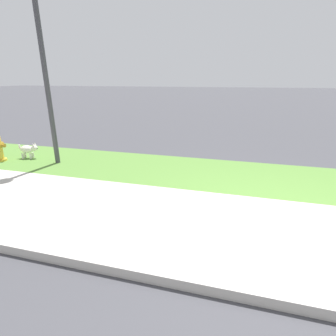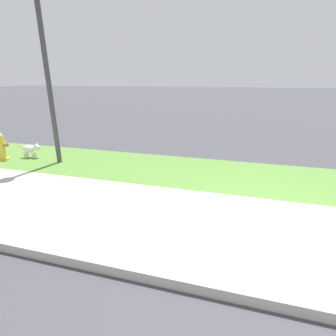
% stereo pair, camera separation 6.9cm
% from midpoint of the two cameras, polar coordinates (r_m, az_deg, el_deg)
% --- Properties ---
extents(ground_plane, '(120.00, 120.00, 0.00)m').
position_cam_midpoint_polar(ground_plane, '(3.77, 22.12, -13.33)').
color(ground_plane, '#424247').
extents(sidewalk_pavement, '(18.00, 2.19, 0.01)m').
position_cam_midpoint_polar(sidewalk_pavement, '(3.77, 22.13, -13.26)').
color(sidewalk_pavement, '#BCB7AD').
rests_on(sidewalk_pavement, ground).
extents(grass_verge, '(18.00, 2.05, 0.01)m').
position_cam_midpoint_polar(grass_verge, '(5.68, 20.02, -2.04)').
color(grass_verge, '#568438').
rests_on(grass_verge, ground).
extents(street_curb, '(18.00, 0.16, 0.12)m').
position_cam_midpoint_polar(street_curb, '(2.81, 24.90, -24.88)').
color(street_curb, '#BCB7AD').
rests_on(street_curb, ground).
extents(small_white_dog, '(0.48, 0.25, 0.41)m').
position_cam_midpoint_polar(small_white_dog, '(7.48, -28.33, 3.58)').
color(small_white_dog, silver).
rests_on(small_white_dog, ground).
extents(street_lamp, '(0.32, 0.32, 4.08)m').
position_cam_midpoint_polar(street_lamp, '(6.63, -26.40, 24.26)').
color(street_lamp, '#3D3D42').
rests_on(street_lamp, ground).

